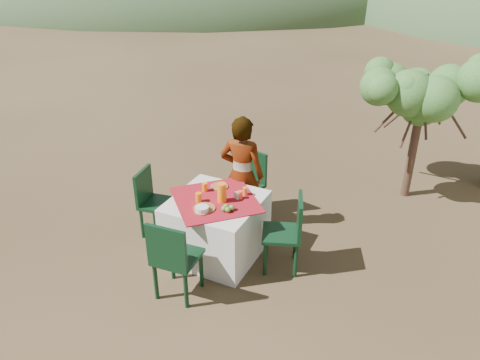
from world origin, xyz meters
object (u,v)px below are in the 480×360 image
object	(u,v)px
chair_left	(152,199)
chair_right	(289,230)
chair_near	(173,257)
shrub_tree	(427,99)
person	(242,175)
juice_pitcher	(222,192)
chair_far	(248,181)
table	(216,227)

from	to	relation	value
chair_left	chair_right	size ratio (longest dim) A/B	0.95
chair_near	shrub_tree	distance (m)	4.13
chair_near	person	xyz separation A→B (m)	(0.04, 1.56, 0.25)
chair_near	shrub_tree	bearing A→B (deg)	-123.34
chair_near	shrub_tree	xyz separation A→B (m)	(1.95, 3.51, 0.96)
chair_right	juice_pitcher	distance (m)	0.88
chair_left	chair_right	xyz separation A→B (m)	(1.85, 0.08, 0.02)
chair_right	chair_left	bearing A→B (deg)	-108.44
chair_far	juice_pitcher	bearing A→B (deg)	-70.24
chair_near	juice_pitcher	bearing A→B (deg)	-100.54
table	chair_left	distance (m)	0.96
chair_right	shrub_tree	bearing A→B (deg)	136.30
chair_right	person	xyz separation A→B (m)	(-0.86, 0.53, 0.27)
table	shrub_tree	bearing A→B (deg)	53.31
chair_far	table	bearing A→B (deg)	-75.33
chair_far	person	xyz separation A→B (m)	(0.07, -0.35, 0.27)
table	chair_near	xyz separation A→B (m)	(-0.01, -0.91, 0.16)
juice_pitcher	shrub_tree	bearing A→B (deg)	54.64
chair_right	juice_pitcher	world-z (taller)	juice_pitcher
chair_left	chair_right	world-z (taller)	chair_right
chair_far	juice_pitcher	xyz separation A→B (m)	(0.13, -1.00, 0.36)
table	chair_far	size ratio (longest dim) A/B	1.39
person	juice_pitcher	distance (m)	0.66
chair_far	chair_near	world-z (taller)	chair_near
chair_far	chair_near	distance (m)	1.91
chair_far	shrub_tree	distance (m)	2.73
shrub_tree	juice_pitcher	bearing A→B (deg)	-125.36
chair_left	shrub_tree	distance (m)	3.99
chair_far	shrub_tree	world-z (taller)	shrub_tree
person	table	bearing A→B (deg)	79.63
chair_right	table	bearing A→B (deg)	-103.50
chair_far	juice_pitcher	distance (m)	1.07
chair_near	juice_pitcher	xyz separation A→B (m)	(0.10, 0.91, 0.34)
chair_near	person	bearing A→B (deg)	-95.85
juice_pitcher	chair_right	bearing A→B (deg)	8.37
juice_pitcher	chair_left	bearing A→B (deg)	177.78
chair_far	chair_right	world-z (taller)	chair_right
chair_near	chair_left	distance (m)	1.34
chair_right	person	size ratio (longest dim) A/B	0.59
chair_far	person	bearing A→B (deg)	-66.05
juice_pitcher	person	bearing A→B (deg)	95.06
table	shrub_tree	distance (m)	3.43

